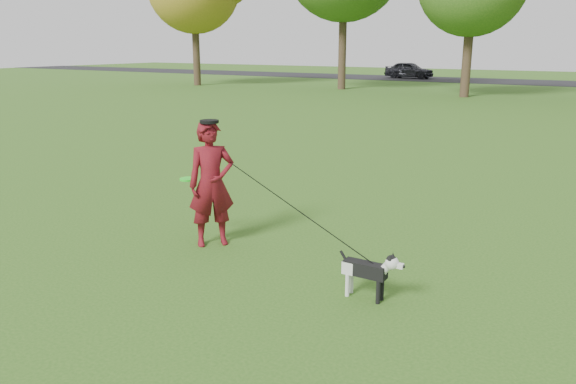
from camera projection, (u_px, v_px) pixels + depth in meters
The scene contains 6 objects.
ground at pixel (262, 274), 6.94m from camera, with size 120.00×120.00×0.00m, color #285116.
road at pixel (573, 84), 40.04m from camera, with size 120.00×7.00×0.02m, color black.
man at pixel (211, 184), 7.75m from camera, with size 0.64×0.42×1.76m, color #540C19.
dog at pixel (370, 269), 6.16m from camera, with size 0.77×0.15×0.59m.
car_left at pixel (409, 70), 45.95m from camera, with size 1.58×3.92×1.34m, color black.
man_held_items at pixel (298, 211), 6.76m from camera, with size 3.23×0.64×1.37m.
Camera 1 is at (3.61, -5.36, 2.75)m, focal length 35.00 mm.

